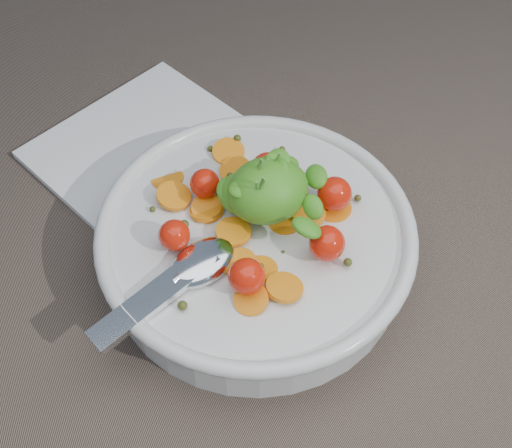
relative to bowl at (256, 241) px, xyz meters
name	(u,v)px	position (x,y,z in m)	size (l,w,h in m)	color
ground	(235,274)	(-0.02, 0.00, -0.03)	(6.00, 6.00, 0.00)	#6B5A4D
bowl	(256,241)	(0.00, 0.00, 0.00)	(0.26, 0.24, 0.10)	silver
napkin	(145,147)	(-0.04, 0.16, -0.03)	(0.18, 0.16, 0.01)	white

